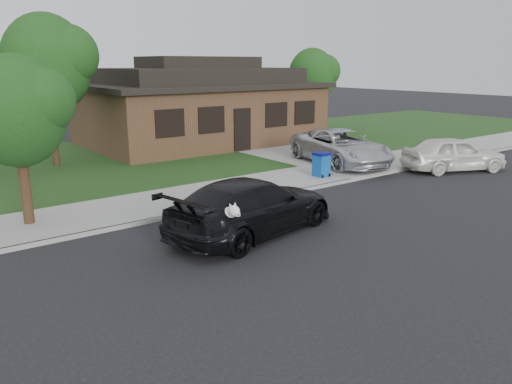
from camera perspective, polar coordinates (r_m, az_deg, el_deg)
ground at (r=14.65m, az=10.96°, el=-3.43°), size 120.00×120.00×0.00m
sidewalk at (r=18.20m, az=-0.78°, el=0.57°), size 60.00×3.00×0.12m
curb at (r=17.06m, az=2.22°, el=-0.40°), size 60.00×0.12×0.12m
lawn at (r=24.95m, az=-11.81°, el=4.11°), size 60.00×13.00×0.13m
driveway at (r=25.69m, az=3.36°, el=4.70°), size 4.50×13.00×0.14m
sedan at (r=13.25m, az=-0.43°, el=-1.65°), size 5.54×3.12×1.51m
minivan at (r=22.24m, az=9.67°, el=5.11°), size 3.57×5.77×1.49m
white_compact at (r=22.70m, az=21.67°, el=4.09°), size 4.65×3.36×1.47m
recycling_bin at (r=19.73m, az=7.48°, el=3.15°), size 0.58×0.62×0.94m
house at (r=28.30m, az=-6.42°, el=9.76°), size 12.60×8.60×4.65m
tree_0 at (r=22.92m, az=-22.33°, el=13.56°), size 3.78×3.60×6.34m
tree_1 at (r=32.71m, az=6.71°, el=13.16°), size 3.15×3.00×5.25m
tree_2 at (r=14.70m, az=-25.20°, el=8.55°), size 2.73×2.60×4.59m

